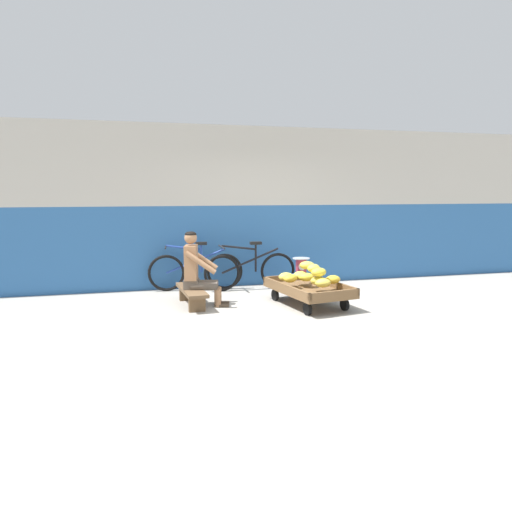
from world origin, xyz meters
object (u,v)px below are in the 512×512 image
bicycle_near_left (196,270)px  shopping_bag (322,288)px  weighing_scale (301,266)px  bicycle_far_left (250,270)px  banana_cart (308,290)px  plastic_crate (301,283)px  low_bench (192,293)px  vendor_seated (197,269)px

bicycle_near_left → shopping_bag: bearing=-23.8°
weighing_scale → bicycle_far_left: bearing=155.1°
banana_cart → bicycle_near_left: (-1.53, 1.56, 0.11)m
bicycle_near_left → shopping_bag: (2.02, -0.89, -0.23)m
plastic_crate → weighing_scale: size_ratio=1.20×
low_bench → vendor_seated: (0.09, -0.02, 0.37)m
low_bench → weighing_scale: 2.06m
low_bench → bicycle_far_left: size_ratio=0.67×
weighing_scale → shopping_bag: 0.52m
banana_cart → bicycle_far_left: 1.49m
banana_cart → low_bench: banana_cart is taller
vendor_seated → plastic_crate: bearing=17.2°
bicycle_near_left → bicycle_far_left: same height
low_bench → shopping_bag: (2.22, 0.25, -0.08)m
low_bench → bicycle_near_left: bicycle_near_left is taller
low_bench → shopping_bag: low_bench is taller
banana_cart → weighing_scale: (0.23, 0.98, 0.21)m
banana_cart → bicycle_far_left: size_ratio=0.94×
shopping_bag → plastic_crate: bearing=129.7°
shopping_bag → bicycle_far_left: bearing=147.3°
vendor_seated → bicycle_far_left: bearing=42.1°
plastic_crate → bicycle_near_left: (-1.76, 0.58, 0.20)m
banana_cart → bicycle_far_left: bicycle_far_left is taller
shopping_bag → weighing_scale: bearing=129.8°
banana_cart → low_bench: bearing=166.3°
low_bench → bicycle_near_left: 1.17m
plastic_crate → bicycle_far_left: size_ratio=0.22×
bicycle_far_left → low_bench: bearing=-140.6°
low_bench → shopping_bag: size_ratio=4.67×
banana_cart → plastic_crate: size_ratio=4.35×
vendor_seated → plastic_crate: size_ratio=3.17×
weighing_scale → bicycle_far_left: size_ratio=0.18×
vendor_seated → bicycle_near_left: 1.18m
bicycle_far_left → shopping_bag: bicycle_far_left is taller
banana_cart → shopping_bag: 0.84m
vendor_seated → weighing_scale: (1.88, 0.58, -0.11)m
weighing_scale → banana_cart: bearing=-103.2°
low_bench → plastic_crate: 2.04m
plastic_crate → shopping_bag: bearing=-50.3°
shopping_bag → bicycle_near_left: bearing=156.2°
banana_cart → vendor_seated: 1.73m
banana_cart → bicycle_near_left: bearing=134.4°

